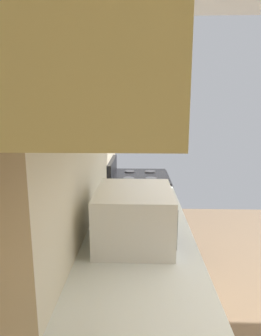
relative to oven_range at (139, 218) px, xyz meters
name	(u,v)px	position (x,y,z in m)	size (l,w,h in m)	color
wall_back	(75,165)	(-1.31, 0.36, 0.83)	(3.78, 0.12, 2.61)	beige
upper_cabinets	(103,27)	(-1.74, 0.14, 1.44)	(2.03, 0.32, 0.63)	#D8BF6F
oven_range	(139,218)	(0.00, 0.00, 0.00)	(0.71, 0.62, 1.10)	black
microwave	(135,216)	(-1.45, 0.03, 0.59)	(0.47, 0.40, 0.28)	white
bowl	(149,199)	(-0.81, -0.07, 0.47)	(0.20, 0.20, 0.05)	#4C8CBF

